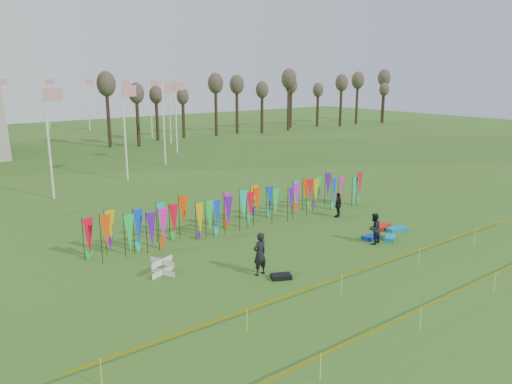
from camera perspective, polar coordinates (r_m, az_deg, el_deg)
ground at (r=23.87m, az=8.90°, el=-8.24°), size 160.00×160.00×0.00m
banner_row at (r=28.81m, az=-1.01°, el=-1.51°), size 18.64×0.64×2.19m
caution_tape_near at (r=21.91m, az=13.30°, el=-8.29°), size 26.00×0.02×0.90m
caution_tape_far at (r=20.04m, az=21.37°, el=-11.02°), size 26.00×0.02×0.90m
tree_line at (r=76.37m, az=1.87°, el=11.58°), size 53.92×1.92×7.84m
box_kite at (r=22.72m, az=-10.64°, el=-8.41°), size 0.70×0.70×0.78m
person_left at (r=22.18m, az=0.43°, el=-7.09°), size 0.75×0.57×1.96m
person_mid at (r=26.83m, az=13.34°, el=-4.09°), size 0.90×0.66×1.66m
person_right at (r=31.30m, az=9.37°, el=-1.47°), size 1.04×0.83×1.56m
kite_bag_turquoise at (r=27.96m, az=15.11°, el=-5.06°), size 1.10×0.93×0.20m
kite_bag_blue at (r=27.75m, az=13.05°, el=-5.06°), size 1.06×0.61×0.21m
kite_bag_red at (r=29.68m, az=14.21°, el=-3.89°), size 1.28×0.80×0.22m
kite_bag_black at (r=22.11m, az=2.88°, el=-9.62°), size 1.01×0.83×0.20m
kite_bag_teal at (r=29.48m, az=15.81°, el=-4.11°), size 1.25×0.76×0.22m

